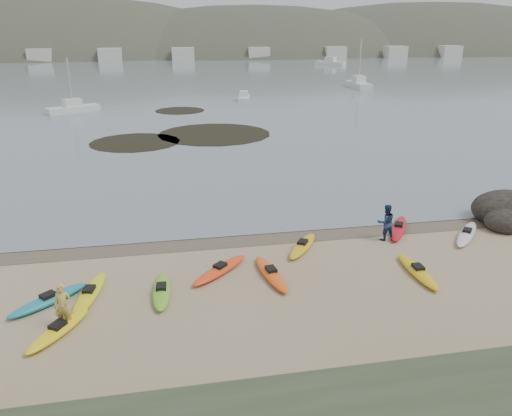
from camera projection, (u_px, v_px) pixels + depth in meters
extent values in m
plane|color=tan|center=(256.00, 235.00, 26.02)|extent=(600.00, 600.00, 0.00)
plane|color=brown|center=(257.00, 237.00, 25.74)|extent=(60.00, 60.00, 0.00)
plane|color=slate|center=(165.00, 45.00, 303.07)|extent=(1200.00, 1200.00, 0.00)
ellipsoid|color=yellow|center=(90.00, 294.00, 19.94)|extent=(1.38, 3.72, 0.34)
ellipsoid|color=#F74315|center=(220.00, 270.00, 21.93)|extent=(3.04, 3.02, 0.34)
ellipsoid|color=red|center=(399.00, 228.00, 26.46)|extent=(2.55, 3.53, 0.34)
ellipsoid|color=teal|center=(49.00, 300.00, 19.50)|extent=(2.98, 2.77, 0.34)
ellipsoid|color=#FB5A15|center=(271.00, 274.00, 21.59)|extent=(1.19, 3.67, 0.34)
ellipsoid|color=silver|center=(467.00, 234.00, 25.71)|extent=(3.09, 3.31, 0.34)
ellipsoid|color=gold|center=(303.00, 246.00, 24.31)|extent=(2.43, 3.11, 0.34)
ellipsoid|color=#71C727|center=(162.00, 291.00, 20.15)|extent=(0.83, 3.13, 0.34)
ellipsoid|color=yellow|center=(418.00, 271.00, 21.79)|extent=(0.76, 3.54, 0.34)
ellipsoid|color=yellow|center=(58.00, 330.00, 17.56)|extent=(2.21, 2.97, 0.34)
imported|color=#CCB151|center=(63.00, 306.00, 17.73)|extent=(0.67, 0.47, 1.75)
imported|color=navy|center=(386.00, 222.00, 25.14)|extent=(0.93, 0.73, 1.89)
ellipsoid|color=black|center=(506.00, 214.00, 28.04)|extent=(4.02, 3.12, 2.01)
ellipsoid|color=black|center=(505.00, 226.00, 26.70)|extent=(2.23, 2.01, 1.34)
cylinder|color=black|center=(135.00, 142.00, 46.72)|extent=(8.38, 8.38, 0.04)
cylinder|color=black|center=(214.00, 134.00, 50.36)|extent=(11.36, 11.36, 0.04)
cylinder|color=black|center=(180.00, 111.00, 64.37)|extent=(6.32, 6.32, 0.04)
cube|color=silver|center=(73.00, 109.00, 62.83)|extent=(6.53, 4.89, 0.91)
cube|color=silver|center=(244.00, 98.00, 72.95)|extent=(2.54, 5.57, 0.75)
cube|color=silver|center=(358.00, 85.00, 88.32)|extent=(2.45, 8.19, 1.14)
cube|color=silver|center=(330.00, 63.00, 140.74)|extent=(7.62, 8.07, 1.22)
ellipsoid|color=#384235|center=(61.00, 100.00, 204.45)|extent=(220.00, 120.00, 80.00)
ellipsoid|color=#384235|center=(254.00, 90.00, 212.80)|extent=(200.00, 110.00, 68.00)
ellipsoid|color=#384235|center=(426.00, 88.00, 237.40)|extent=(230.00, 130.00, 76.00)
cube|color=beige|center=(33.00, 55.00, 151.96)|extent=(7.00, 5.00, 4.00)
cube|color=beige|center=(114.00, 55.00, 156.12)|extent=(7.00, 5.00, 4.00)
cube|color=beige|center=(191.00, 54.00, 160.29)|extent=(7.00, 5.00, 4.00)
cube|color=beige|center=(264.00, 53.00, 164.45)|extent=(7.00, 5.00, 4.00)
cube|color=beige|center=(334.00, 53.00, 168.62)|extent=(7.00, 5.00, 4.00)
cube|color=beige|center=(400.00, 52.00, 172.79)|extent=(7.00, 5.00, 4.00)
cube|color=beige|center=(463.00, 51.00, 176.95)|extent=(7.00, 5.00, 4.00)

